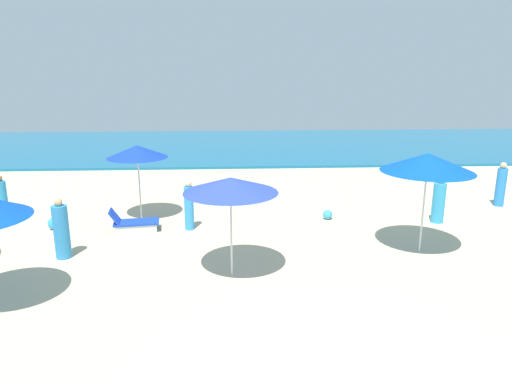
# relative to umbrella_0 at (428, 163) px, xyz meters

# --- Properties ---
(ocean) EXTENTS (60.00, 13.52, 0.12)m
(ocean) POSITION_rel_umbrella_0_xyz_m (-3.45, 17.66, -2.37)
(ocean) COLOR #14628A
(ocean) RESTS_ON ground_plane
(umbrella_0) EXTENTS (2.38, 2.38, 2.68)m
(umbrella_0) POSITION_rel_umbrella_0_xyz_m (0.00, 0.00, 0.00)
(umbrella_0) COLOR silver
(umbrella_0) RESTS_ON ground_plane
(umbrella_1) EXTENTS (1.91, 1.91, 2.42)m
(umbrella_1) POSITION_rel_umbrella_0_xyz_m (-7.99, 3.29, -0.22)
(umbrella_1) COLOR silver
(umbrella_1) RESTS_ON ground_plane
(lounge_chair_1_0) EXTENTS (1.51, 0.80, 0.70)m
(lounge_chair_1_0) POSITION_rel_umbrella_0_xyz_m (-8.02, 2.07, -2.17)
(lounge_chair_1_0) COLOR silver
(lounge_chair_1_0) RESTS_ON ground_plane
(umbrella_2) EXTENTS (2.18, 2.18, 2.40)m
(umbrella_2) POSITION_rel_umbrella_0_xyz_m (-5.05, -1.23, -0.22)
(umbrella_2) COLOR silver
(umbrella_2) RESTS_ON ground_plane
(beachgoer_1) EXTENTS (0.34, 0.34, 1.56)m
(beachgoer_1) POSITION_rel_umbrella_0_xyz_m (-6.32, 2.13, -1.69)
(beachgoer_1) COLOR #3291DF
(beachgoer_1) RESTS_ON ground_plane
(beachgoer_2) EXTENTS (0.45, 0.45, 1.58)m
(beachgoer_2) POSITION_rel_umbrella_0_xyz_m (4.52, 4.10, -1.70)
(beachgoer_2) COLOR #287CCE
(beachgoer_2) RESTS_ON ground_plane
(beachgoer_3) EXTENTS (0.49, 0.49, 1.60)m
(beachgoer_3) POSITION_rel_umbrella_0_xyz_m (-9.41, 0.08, -1.70)
(beachgoer_3) COLOR #2E86C6
(beachgoer_3) RESTS_ON ground_plane
(beachgoer_4) EXTENTS (0.52, 0.52, 1.52)m
(beachgoer_4) POSITION_rel_umbrella_0_xyz_m (1.52, 2.40, -1.74)
(beachgoer_4) COLOR #329DD0
(beachgoer_4) RESTS_ON ground_plane
(beachgoer_5) EXTENTS (0.49, 0.49, 1.54)m
(beachgoer_5) POSITION_rel_umbrella_0_xyz_m (-12.30, 3.12, -1.72)
(beachgoer_5) COLOR #2B91CD
(beachgoer_5) RESTS_ON ground_plane
(beach_ball_1) EXTENTS (0.31, 0.31, 0.31)m
(beach_ball_1) POSITION_rel_umbrella_0_xyz_m (-1.91, 2.88, -2.28)
(beach_ball_1) COLOR #399FD5
(beach_ball_1) RESTS_ON ground_plane
(beach_ball_2) EXTENTS (0.37, 0.37, 0.37)m
(beach_ball_2) POSITION_rel_umbrella_0_xyz_m (-10.46, 2.35, -2.25)
(beach_ball_2) COLOR #2E9BD1
(beach_ball_2) RESTS_ON ground_plane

